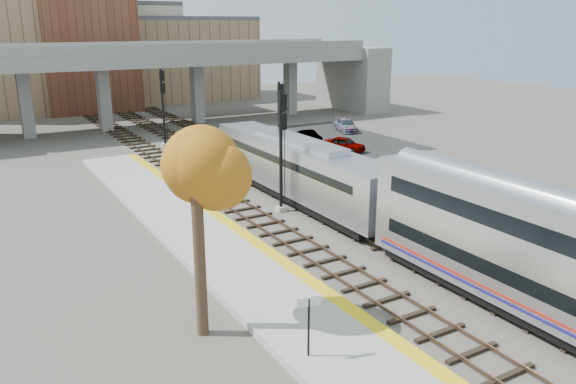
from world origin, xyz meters
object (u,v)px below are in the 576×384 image
car_b (309,136)px  signal_mast_mid (280,130)px  signal_mast_far (163,108)px  tree (195,173)px  signal_mast_near (281,152)px  car_a (345,144)px  locomotive (298,168)px  car_c (346,125)px

car_b → signal_mast_mid: bearing=-129.9°
signal_mast_far → tree: bearing=-106.2°
tree → car_b: tree is taller
signal_mast_near → car_a: (13.83, 12.25, -3.19)m
signal_mast_near → signal_mast_mid: bearing=61.3°
locomotive → tree: 18.05m
signal_mast_near → signal_mast_mid: size_ratio=1.04×
car_b → signal_mast_far: bearing=160.8°
signal_mast_mid → signal_mast_far: (-4.10, 15.41, 0.06)m
signal_mast_near → car_a: bearing=41.5°
signal_mast_far → car_c: (19.99, -2.32, -3.08)m
car_a → car_b: size_ratio=1.14×
car_b → signal_mast_near: bearing=-124.7°
signal_mast_mid → signal_mast_far: 15.95m
signal_mast_far → car_b: (13.31, -5.26, -3.17)m
tree → car_a: tree is taller
car_b → car_c: size_ratio=0.76×
signal_mast_far → tree: 35.73m
signal_mast_near → tree: 15.29m
car_a → signal_mast_near: bearing=-163.3°
car_b → car_c: 7.29m
locomotive → signal_mast_near: size_ratio=2.49×
signal_mast_far → car_c: size_ratio=1.65×
car_b → car_a: bearing=-82.2°
locomotive → car_a: (11.73, 10.80, -1.57)m
signal_mast_near → car_a: signal_mast_near is taller
tree → car_c: bearing=46.8°
locomotive → car_b: 19.76m
signal_mast_mid → car_b: (9.21, 10.15, -3.10)m
locomotive → signal_mast_near: bearing=-145.3°
locomotive → car_a: bearing=42.6°
locomotive → car_c: locomotive is taller
signal_mast_near → car_a: size_ratio=1.95×
locomotive → car_c: size_ratio=4.22×
tree → car_a: 33.97m
car_b → car_c: bearing=26.0°
locomotive → car_b: locomotive is taller
locomotive → signal_mast_mid: (2.00, 6.03, 1.43)m
signal_mast_mid → tree: (-14.06, -18.80, 2.74)m
tree → signal_mast_far: bearing=73.8°
signal_mast_mid → signal_mast_far: signal_mast_far is taller
signal_mast_near → signal_mast_mid: signal_mast_near is taller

